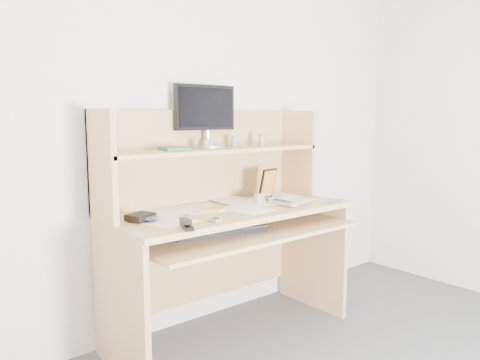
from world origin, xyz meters
TOP-DOWN VIEW (x-y plane):
  - back_wall at (0.00, 1.80)m, footprint 3.60×0.04m
  - desk at (0.00, 1.56)m, footprint 1.40×0.70m
  - paper_clutter at (0.00, 1.48)m, footprint 1.32×0.54m
  - keyboard at (-0.15, 1.40)m, footprint 0.53×0.29m
  - tv_remote at (0.29, 1.36)m, footprint 0.06×0.19m
  - flip_phone at (-0.28, 1.26)m, footprint 0.04×0.07m
  - stapler at (-0.46, 1.23)m, footprint 0.08×0.14m
  - wallet at (-0.55, 1.51)m, footprint 0.15×0.14m
  - sticky_note_pad at (-0.10, 1.49)m, footprint 0.11×0.11m
  - digital_camera at (0.24, 1.50)m, footprint 0.09×0.04m
  - game_case at (0.35, 1.56)m, footprint 0.13×0.04m
  - blue_pen at (0.59, 1.22)m, footprint 0.15×0.01m
  - card_box at (-0.60, 1.69)m, footprint 0.07×0.05m
  - shelf_book at (-0.28, 1.62)m, footprint 0.17×0.21m
  - chip_stack_a at (-0.01, 1.67)m, footprint 0.04×0.04m
  - chip_stack_b at (0.18, 1.67)m, footprint 0.06×0.06m
  - chip_stack_c at (-0.07, 1.62)m, footprint 0.05×0.05m
  - chip_stack_d at (0.36, 1.63)m, footprint 0.05×0.05m
  - monitor at (0.01, 1.73)m, footprint 0.42×0.21m

SIDE VIEW (x-z plane):
  - keyboard at x=-0.15m, z-range 0.65..0.68m
  - desk at x=0.00m, z-range 0.04..1.34m
  - paper_clutter at x=0.00m, z-range 0.75..0.76m
  - sticky_note_pad at x=-0.10m, z-range 0.75..0.76m
  - blue_pen at x=0.59m, z-range 0.76..0.76m
  - tv_remote at x=0.29m, z-range 0.76..0.77m
  - flip_phone at x=-0.28m, z-range 0.76..0.78m
  - wallet at x=-0.55m, z-range 0.76..0.79m
  - stapler at x=-0.46m, z-range 0.76..0.80m
  - digital_camera at x=0.24m, z-range 0.76..0.81m
  - game_case at x=0.35m, z-range 0.76..0.94m
  - shelf_book at x=-0.28m, z-range 1.08..1.10m
  - chip_stack_a at x=-0.01m, z-range 1.08..1.13m
  - chip_stack_c at x=-0.07m, z-range 1.08..1.13m
  - chip_stack_b at x=0.18m, z-range 1.08..1.15m
  - chip_stack_d at x=0.36m, z-range 1.08..1.15m
  - card_box at x=-0.60m, z-range 1.08..1.17m
  - back_wall at x=0.00m, z-range 0.00..2.50m
  - monitor at x=0.01m, z-range 1.09..1.46m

